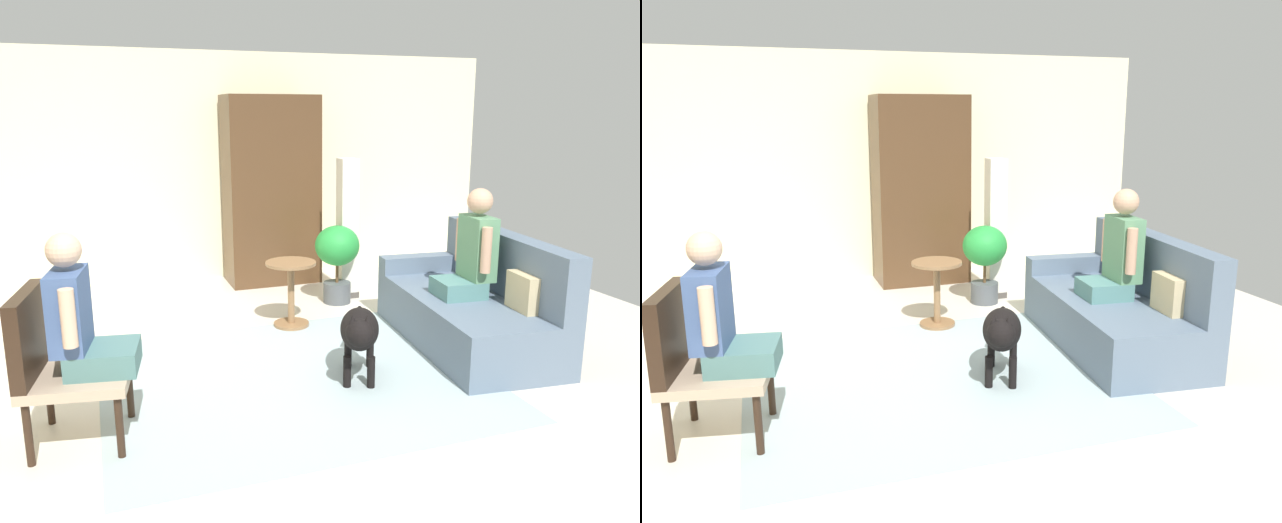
# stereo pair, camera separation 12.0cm
# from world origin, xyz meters

# --- Properties ---
(ground_plane) EXTENTS (7.29, 7.29, 0.00)m
(ground_plane) POSITION_xyz_m (0.00, 0.00, 0.00)
(ground_plane) COLOR beige
(back_wall) EXTENTS (6.55, 0.12, 2.52)m
(back_wall) POSITION_xyz_m (0.00, 3.10, 1.26)
(back_wall) COLOR beige
(back_wall) RESTS_ON ground
(area_rug) EXTENTS (2.66, 2.38, 0.01)m
(area_rug) POSITION_xyz_m (-0.08, 0.02, 0.00)
(area_rug) COLOR #9EB2B7
(area_rug) RESTS_ON ground
(couch) EXTENTS (1.04, 1.91, 0.91)m
(couch) POSITION_xyz_m (1.53, 0.23, 0.31)
(couch) COLOR slate
(couch) RESTS_ON ground
(armchair) EXTENTS (0.66, 0.67, 0.91)m
(armchair) POSITION_xyz_m (-1.62, -0.36, 0.52)
(armchair) COLOR black
(armchair) RESTS_ON ground
(person_on_couch) EXTENTS (0.45, 0.51, 0.87)m
(person_on_couch) POSITION_xyz_m (1.48, 0.21, 0.77)
(person_on_couch) COLOR slate
(person_on_armchair) EXTENTS (0.50, 0.52, 0.80)m
(person_on_armchair) POSITION_xyz_m (-1.46, -0.39, 0.74)
(person_on_armchair) COLOR #487271
(round_end_table) EXTENTS (0.45, 0.45, 0.59)m
(round_end_table) POSITION_xyz_m (0.24, 1.13, 0.35)
(round_end_table) COLOR olive
(round_end_table) RESTS_ON ground
(dog) EXTENTS (0.46, 0.79, 0.58)m
(dog) POSITION_xyz_m (0.35, -0.15, 0.37)
(dog) COLOR black
(dog) RESTS_ON ground
(potted_plant) EXTENTS (0.44, 0.44, 0.78)m
(potted_plant) POSITION_xyz_m (0.88, 1.65, 0.50)
(potted_plant) COLOR #4C5156
(potted_plant) RESTS_ON ground
(column_lamp) EXTENTS (0.20, 0.20, 1.42)m
(column_lamp) POSITION_xyz_m (1.06, 1.81, 0.71)
(column_lamp) COLOR #4C4742
(column_lamp) RESTS_ON ground
(armoire_cabinet) EXTENTS (1.00, 0.56, 2.05)m
(armoire_cabinet) POSITION_xyz_m (0.50, 2.69, 1.02)
(armoire_cabinet) COLOR #4C331E
(armoire_cabinet) RESTS_ON ground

